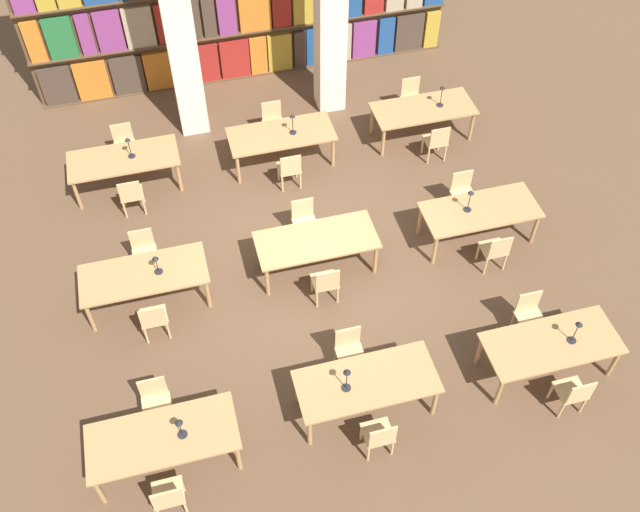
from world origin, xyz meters
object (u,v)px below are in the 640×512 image
desk_lamp_6 (293,120)px  desk_lamp_7 (442,92)px  reading_table_2 (551,345)px  reading_table_3 (144,276)px  reading_table_4 (316,242)px  chair_16 (437,141)px  desk_lamp_1 (347,376)px  chair_6 (154,318)px  chair_17 (411,97)px  chair_7 (144,251)px  desk_lamp_4 (470,197)px  chair_4 (573,393)px  chair_11 (463,192)px  reading_table_1 (367,384)px  chair_1 (156,401)px  desk_lamp_0 (180,425)px  reading_table_5 (480,212)px  chair_8 (326,283)px  chair_0 (168,496)px  chair_12 (131,194)px  reading_table_0 (163,439)px  reading_table_8 (423,111)px  chair_3 (349,350)px  reading_table_7 (281,136)px  desk_lamp_2 (577,328)px  reading_table_6 (124,161)px  chair_14 (290,169)px  chair_9 (304,220)px  chair_2 (379,436)px  chair_5 (529,314)px  chair_13 (124,144)px  chair_15 (273,121)px  chair_10 (495,250)px  desk_lamp_3 (156,262)px

desk_lamp_6 → desk_lamp_7: (3.09, 0.07, 0.02)m
reading_table_2 → reading_table_3: size_ratio=1.00×
reading_table_4 → chair_16: chair_16 is taller
desk_lamp_1 → chair_6: 3.40m
desk_lamp_1 → chair_17: bearing=62.8°
chair_7 → desk_lamp_4: 5.71m
chair_4 → chair_11: (0.04, 4.36, 0.00)m
reading_table_1 → chair_16: (3.04, 5.02, -0.19)m
chair_1 → reading_table_2: size_ratio=0.42×
desk_lamp_0 → chair_17: size_ratio=0.47×
reading_table_5 → chair_17: size_ratio=2.39×
chair_8 → desk_lamp_0: bearing=-139.5°
chair_0 → desk_lamp_7: size_ratio=1.80×
chair_8 → chair_4: bearing=-44.6°
reading_table_1 → chair_12: chair_12 is taller
reading_table_0 → reading_table_8: (5.98, 5.86, 0.00)m
reading_table_1 → chair_4: size_ratio=2.39×
chair_11 → chair_3: bearing=42.8°
reading_table_3 → reading_table_7: same height
desk_lamp_2 → chair_16: desk_lamp_2 is taller
desk_lamp_1 → chair_17: 7.37m
chair_0 → chair_3: same height
reading_table_6 → chair_14: bearing=-14.9°
reading_table_6 → chair_17: 6.09m
chair_11 → reading_table_1: bearing=49.8°
reading_table_3 → reading_table_8: bearing=26.0°
reading_table_3 → chair_3: bearing=-36.2°
chair_7 → chair_14: (2.91, 1.39, 0.00)m
reading_table_2 → chair_9: 4.71m
reading_table_6 → desk_lamp_7: size_ratio=4.30×
chair_17 → chair_8: bearing=54.9°
reading_table_6 → desk_lamp_0: bearing=-86.9°
chair_3 → chair_2: bearing=90.0°
chair_3 → desk_lamp_2: desk_lamp_2 is taller
chair_1 → chair_5: (5.96, 0.02, 0.00)m
desk_lamp_2 → chair_13: (-6.17, 6.66, -0.60)m
chair_15 → chair_16: 3.34m
desk_lamp_2 → chair_9: (-3.24, 3.72, -0.60)m
chair_2 → chair_6: size_ratio=1.00×
chair_1 → reading_table_1: (3.02, -0.63, 0.19)m
desk_lamp_2 → desk_lamp_4: 3.01m
chair_9 → reading_table_5: size_ratio=0.42×
reading_table_7 → chair_5: bearing=-60.2°
reading_table_3 → chair_10: size_ratio=2.39×
desk_lamp_4 → chair_8: bearing=-165.4°
reading_table_5 → reading_table_7: size_ratio=1.00×
desk_lamp_3 → chair_12: bearing=97.6°
chair_1 → chair_16: bearing=-144.1°
desk_lamp_6 → chair_4: bearing=-67.6°
chair_3 → desk_lamp_6: (0.30, 4.94, 0.58)m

